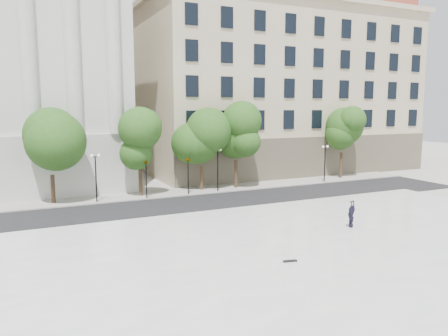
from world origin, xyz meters
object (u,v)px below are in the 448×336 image
at_px(skateboard, 290,261).
at_px(traffic_light_east, 188,158).
at_px(traffic_light_west, 146,159).
at_px(person_lying, 351,224).

bearing_deg(skateboard, traffic_light_east, 96.11).
distance_m(traffic_light_west, traffic_light_east, 4.15).
relative_size(traffic_light_west, person_lying, 2.35).
bearing_deg(traffic_light_east, skateboard, -95.70).
height_order(traffic_light_west, person_lying, traffic_light_west).
xyz_separation_m(traffic_light_west, skateboard, (2.08, -20.75, -3.28)).
distance_m(traffic_light_west, skateboard, 21.11).
xyz_separation_m(traffic_light_west, traffic_light_east, (4.15, 0.00, -0.08)).
bearing_deg(person_lying, traffic_light_west, 99.92).
height_order(person_lying, skateboard, person_lying).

